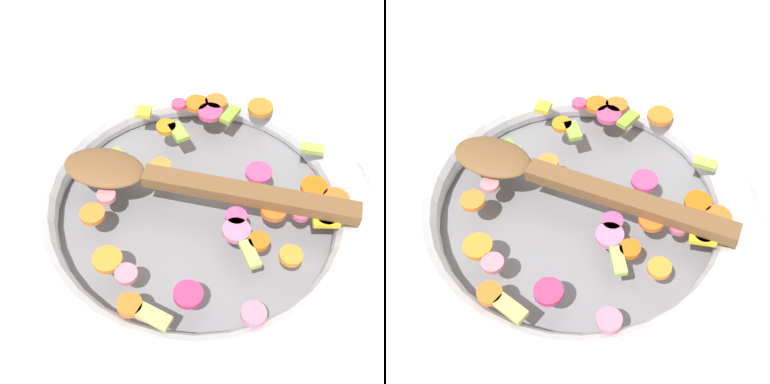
{
  "view_description": "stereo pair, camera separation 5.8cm",
  "coord_description": "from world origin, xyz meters",
  "views": [
    {
      "loc": [
        0.36,
        0.0,
        0.5
      ],
      "look_at": [
        0.0,
        0.0,
        0.05
      ],
      "focal_mm": 50.0,
      "sensor_mm": 36.0,
      "label": 1
    },
    {
      "loc": [
        0.35,
        0.06,
        0.5
      ],
      "look_at": [
        0.0,
        0.0,
        0.05
      ],
      "focal_mm": 50.0,
      "sensor_mm": 36.0,
      "label": 2
    }
  ],
  "objects": [
    {
      "name": "skillet",
      "position": [
        0.0,
        0.0,
        0.02
      ],
      "size": [
        0.41,
        0.41,
        0.05
      ],
      "color": "slate",
      "rests_on": "ground_plane"
    },
    {
      "name": "chopped_vegetables",
      "position": [
        -0.0,
        0.02,
        0.05
      ],
      "size": [
        0.32,
        0.29,
        0.01
      ],
      "color": "orange",
      "rests_on": "skillet"
    },
    {
      "name": "ground_plane",
      "position": [
        0.0,
        0.0,
        0.0
      ],
      "size": [
        4.0,
        4.0,
        0.0
      ],
      "primitive_type": "plane",
      "color": "silver"
    },
    {
      "name": "wooden_spoon",
      "position": [
        -0.0,
        -0.02,
        0.06
      ],
      "size": [
        0.11,
        0.32,
        0.01
      ],
      "color": "brown",
      "rests_on": "chopped_vegetables"
    }
  ]
}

